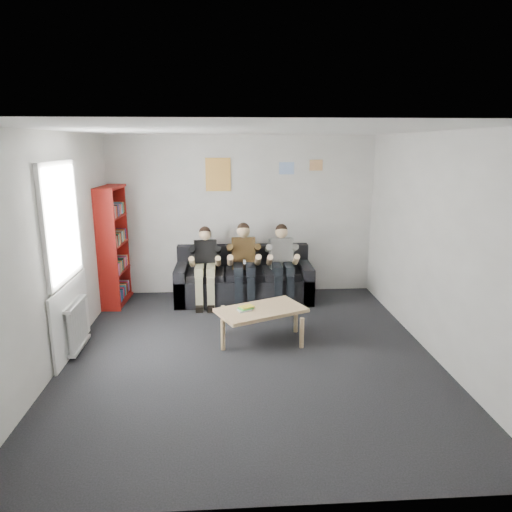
{
  "coord_description": "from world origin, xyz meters",
  "views": [
    {
      "loc": [
        -0.26,
        -5.25,
        2.55
      ],
      "look_at": [
        0.16,
        1.3,
        0.93
      ],
      "focal_mm": 32.0,
      "sensor_mm": 36.0,
      "label": 1
    }
  ],
  "objects": [
    {
      "name": "poster_blue",
      "position": [
        0.75,
        2.49,
        2.15
      ],
      "size": [
        0.25,
        0.01,
        0.2
      ],
      "primitive_type": "cube",
      "color": "#4691F1",
      "rests_on": "room_shell"
    },
    {
      "name": "poster_large",
      "position": [
        -0.4,
        2.49,
        2.05
      ],
      "size": [
        0.42,
        0.01,
        0.55
      ],
      "primitive_type": "cube",
      "color": "#D8D74C",
      "rests_on": "room_shell"
    },
    {
      "name": "game_cases",
      "position": [
        -0.04,
        0.34,
        0.47
      ],
      "size": [
        0.21,
        0.18,
        0.04
      ],
      "rotation": [
        0.0,
        0.0,
        0.42
      ],
      "color": "silver",
      "rests_on": "coffee_table"
    },
    {
      "name": "window",
      "position": [
        -2.22,
        0.2,
        1.03
      ],
      "size": [
        0.05,
        1.3,
        2.36
      ],
      "color": "white",
      "rests_on": "room_shell"
    },
    {
      "name": "sofa",
      "position": [
        0.0,
        2.08,
        0.31
      ],
      "size": [
        2.24,
        0.92,
        0.86
      ],
      "color": "black",
      "rests_on": "ground"
    },
    {
      "name": "radiator",
      "position": [
        -2.15,
        0.2,
        0.35
      ],
      "size": [
        0.1,
        0.64,
        0.6
      ],
      "color": "silver",
      "rests_on": "ground"
    },
    {
      "name": "person_left",
      "position": [
        -0.62,
        1.88,
        0.64
      ],
      "size": [
        0.36,
        0.78,
        1.25
      ],
      "rotation": [
        0.0,
        0.0,
        0.11
      ],
      "color": "black",
      "rests_on": "sofa"
    },
    {
      "name": "poster_pink",
      "position": [
        1.25,
        2.49,
        2.2
      ],
      "size": [
        0.22,
        0.01,
        0.18
      ],
      "primitive_type": "cube",
      "color": "#B53871",
      "rests_on": "room_shell"
    },
    {
      "name": "person_right",
      "position": [
        0.62,
        1.88,
        0.65
      ],
      "size": [
        0.37,
        0.8,
        1.28
      ],
      "rotation": [
        0.0,
        0.0,
        0.1
      ],
      "color": "white",
      "rests_on": "sofa"
    },
    {
      "name": "coffee_table",
      "position": [
        0.17,
        0.37,
        0.39
      ],
      "size": [
        1.12,
        0.62,
        0.45
      ],
      "rotation": [
        0.0,
        0.0,
        0.43
      ],
      "color": "tan",
      "rests_on": "ground"
    },
    {
      "name": "bookshelf",
      "position": [
        -2.08,
        2.02,
        0.96
      ],
      "size": [
        0.29,
        0.86,
        1.91
      ],
      "rotation": [
        0.0,
        0.0,
        -0.06
      ],
      "color": "maroon",
      "rests_on": "ground"
    },
    {
      "name": "room_shell",
      "position": [
        0.0,
        0.0,
        1.35
      ],
      "size": [
        5.0,
        5.0,
        5.0
      ],
      "color": "black",
      "rests_on": "ground"
    },
    {
      "name": "poster_sign",
      "position": [
        -1.0,
        2.49,
        2.25
      ],
      "size": [
        0.2,
        0.01,
        0.14
      ],
      "primitive_type": "cube",
      "color": "silver",
      "rests_on": "room_shell"
    },
    {
      "name": "person_middle",
      "position": [
        0.0,
        1.87,
        0.66
      ],
      "size": [
        0.39,
        0.83,
        1.31
      ],
      "rotation": [
        0.0,
        0.0,
        -0.02
      ],
      "color": "#50391A",
      "rests_on": "sofa"
    }
  ]
}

